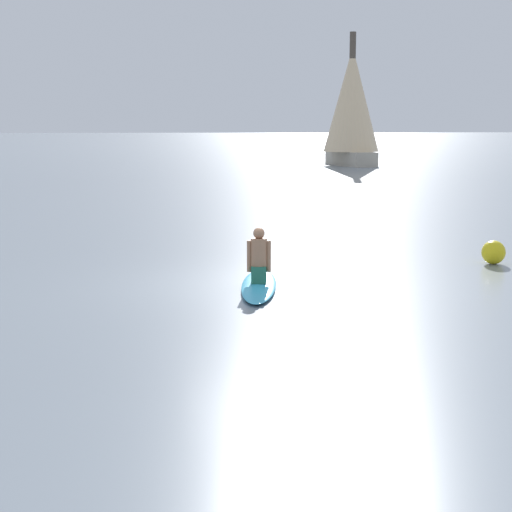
{
  "coord_description": "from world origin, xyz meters",
  "views": [
    {
      "loc": [
        1.33,
        14.73,
        2.9
      ],
      "look_at": [
        0.03,
        0.59,
        0.61
      ],
      "focal_mm": 58.6,
      "sensor_mm": 36.0,
      "label": 1
    }
  ],
  "objects_px": {
    "sailboat_far_left": "(352,104)",
    "person_paddler": "(259,258)",
    "surfboard": "(259,285)",
    "buoy_marker": "(494,252)"
  },
  "relations": [
    {
      "from": "sailboat_far_left",
      "to": "buoy_marker",
      "type": "relative_size",
      "value": 17.6
    },
    {
      "from": "sailboat_far_left",
      "to": "person_paddler",
      "type": "bearing_deg",
      "value": -25.97
    },
    {
      "from": "person_paddler",
      "to": "buoy_marker",
      "type": "xyz_separation_m",
      "value": [
        -5.04,
        -2.06,
        -0.3
      ]
    },
    {
      "from": "surfboard",
      "to": "buoy_marker",
      "type": "relative_size",
      "value": 6.34
    },
    {
      "from": "person_paddler",
      "to": "sailboat_far_left",
      "type": "bearing_deg",
      "value": -6.68
    },
    {
      "from": "person_paddler",
      "to": "buoy_marker",
      "type": "relative_size",
      "value": 1.99
    },
    {
      "from": "surfboard",
      "to": "sailboat_far_left",
      "type": "bearing_deg",
      "value": -6.68
    },
    {
      "from": "person_paddler",
      "to": "buoy_marker",
      "type": "height_order",
      "value": "person_paddler"
    },
    {
      "from": "surfboard",
      "to": "person_paddler",
      "type": "bearing_deg",
      "value": 180.0
    },
    {
      "from": "surfboard",
      "to": "buoy_marker",
      "type": "height_order",
      "value": "buoy_marker"
    }
  ]
}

